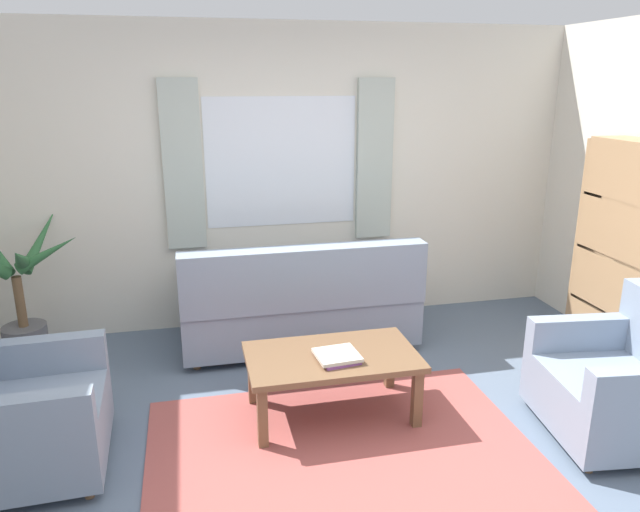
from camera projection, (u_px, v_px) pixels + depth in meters
ground_plane at (346, 460)px, 3.45m from camera, size 6.24×6.24×0.00m
wall_back at (281, 178)px, 5.19m from camera, size 5.32×0.12×2.60m
window_with_curtains at (282, 162)px, 5.07m from camera, size 1.98×0.07×1.40m
area_rug at (346, 460)px, 3.45m from camera, size 2.29×1.79×0.01m
couch at (300, 304)px, 4.84m from camera, size 1.90×0.82×0.92m
armchair_left at (16, 414)px, 3.28m from camera, size 0.85×0.87×0.88m
armchair_right at (625, 382)px, 3.62m from camera, size 0.91×0.93×0.88m
coffee_table at (332, 362)px, 3.82m from camera, size 1.10×0.64×0.44m
book_stack_on_table at (337, 356)px, 3.73m from camera, size 0.28×0.29×0.04m
potted_plant at (23, 304)px, 4.50m from camera, size 0.89×1.15×1.17m
bookshelf at (632, 257)px, 4.33m from camera, size 0.30×0.94×1.72m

